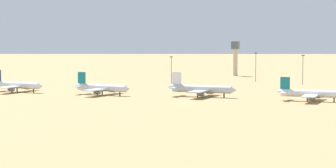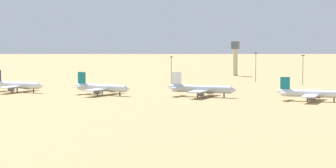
{
  "view_description": "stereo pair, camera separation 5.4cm",
  "coord_description": "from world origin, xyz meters",
  "px_view_note": "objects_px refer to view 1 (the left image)",
  "views": [
    {
      "loc": [
        89.45,
        -295.28,
        30.91
      ],
      "look_at": [
        -16.66,
        26.01,
        6.0
      ],
      "focal_mm": 75.38,
      "sensor_mm": 36.0,
      "label": 1
    },
    {
      "loc": [
        89.5,
        -295.26,
        30.91
      ],
      "look_at": [
        -16.66,
        26.01,
        6.0
      ],
      "focal_mm": 75.38,
      "sensor_mm": 36.0,
      "label": 2
    }
  ],
  "objects_px": {
    "parked_jet_white_3": "(201,89)",
    "control_tower": "(235,55)",
    "parked_jet_teal_2": "(101,88)",
    "light_pole_mid": "(256,65)",
    "parked_jet_teal_4": "(310,94)",
    "light_pole_east": "(171,68)",
    "light_pole_west": "(303,68)",
    "parked_jet_navy_1": "(16,85)"
  },
  "relations": [
    {
      "from": "parked_jet_white_3",
      "to": "control_tower",
      "type": "relative_size",
      "value": 1.45
    },
    {
      "from": "parked_jet_teal_2",
      "to": "light_pole_mid",
      "type": "relative_size",
      "value": 1.82
    },
    {
      "from": "control_tower",
      "to": "parked_jet_white_3",
      "type": "bearing_deg",
      "value": -82.74
    },
    {
      "from": "light_pole_mid",
      "to": "parked_jet_teal_2",
      "type": "bearing_deg",
      "value": -115.4
    },
    {
      "from": "parked_jet_teal_4",
      "to": "control_tower",
      "type": "xyz_separation_m",
      "value": [
        -73.53,
        172.11,
        11.25
      ]
    },
    {
      "from": "parked_jet_white_3",
      "to": "light_pole_east",
      "type": "height_order",
      "value": "light_pole_east"
    },
    {
      "from": "control_tower",
      "to": "light_pole_west",
      "type": "bearing_deg",
      "value": -51.32
    },
    {
      "from": "parked_jet_teal_2",
      "to": "control_tower",
      "type": "distance_m",
      "value": 175.01
    },
    {
      "from": "parked_jet_teal_2",
      "to": "light_pole_east",
      "type": "xyz_separation_m",
      "value": [
        8.7,
        84.89,
        5.76
      ]
    },
    {
      "from": "parked_jet_teal_4",
      "to": "light_pole_mid",
      "type": "relative_size",
      "value": 1.77
    },
    {
      "from": "parked_jet_teal_4",
      "to": "control_tower",
      "type": "bearing_deg",
      "value": 116.69
    },
    {
      "from": "parked_jet_white_3",
      "to": "light_pole_east",
      "type": "relative_size",
      "value": 2.16
    },
    {
      "from": "parked_jet_navy_1",
      "to": "parked_jet_white_3",
      "type": "distance_m",
      "value": 98.39
    },
    {
      "from": "parked_jet_navy_1",
      "to": "light_pole_east",
      "type": "xyz_separation_m",
      "value": [
        57.6,
        82.87,
        5.71
      ]
    },
    {
      "from": "parked_jet_teal_4",
      "to": "light_pole_west",
      "type": "relative_size",
      "value": 1.85
    },
    {
      "from": "control_tower",
      "to": "light_pole_mid",
      "type": "height_order",
      "value": "control_tower"
    },
    {
      "from": "parked_jet_teal_2",
      "to": "control_tower",
      "type": "relative_size",
      "value": 1.36
    },
    {
      "from": "parked_jet_navy_1",
      "to": "parked_jet_teal_2",
      "type": "relative_size",
      "value": 1.02
    },
    {
      "from": "parked_jet_teal_4",
      "to": "light_pole_mid",
      "type": "bearing_deg",
      "value": 116.07
    },
    {
      "from": "control_tower",
      "to": "light_pole_east",
      "type": "distance_m",
      "value": 89.78
    },
    {
      "from": "parked_jet_navy_1",
      "to": "light_pole_mid",
      "type": "distance_m",
      "value": 152.81
    },
    {
      "from": "parked_jet_navy_1",
      "to": "parked_jet_teal_4",
      "type": "bearing_deg",
      "value": 6.82
    },
    {
      "from": "light_pole_west",
      "to": "parked_jet_white_3",
      "type": "bearing_deg",
      "value": -110.47
    },
    {
      "from": "light_pole_west",
      "to": "light_pole_mid",
      "type": "xyz_separation_m",
      "value": [
        -30.75,
        13.22,
        0.4
      ]
    },
    {
      "from": "parked_jet_teal_4",
      "to": "light_pole_east",
      "type": "height_order",
      "value": "light_pole_east"
    },
    {
      "from": "parked_jet_navy_1",
      "to": "light_pole_mid",
      "type": "relative_size",
      "value": 1.86
    },
    {
      "from": "light_pole_west",
      "to": "light_pole_mid",
      "type": "bearing_deg",
      "value": 156.74
    },
    {
      "from": "light_pole_mid",
      "to": "light_pole_east",
      "type": "relative_size",
      "value": 1.12
    },
    {
      "from": "light_pole_mid",
      "to": "light_pole_west",
      "type": "bearing_deg",
      "value": -23.26
    },
    {
      "from": "control_tower",
      "to": "light_pole_mid",
      "type": "xyz_separation_m",
      "value": [
        26.19,
        -57.9,
        -4.37
      ]
    },
    {
      "from": "parked_jet_teal_2",
      "to": "light_pole_mid",
      "type": "bearing_deg",
      "value": 75.74
    },
    {
      "from": "parked_jet_navy_1",
      "to": "parked_jet_teal_2",
      "type": "xyz_separation_m",
      "value": [
        48.9,
        -2.03,
        -0.05
      ]
    },
    {
      "from": "control_tower",
      "to": "light_pole_west",
      "type": "distance_m",
      "value": 91.23
    },
    {
      "from": "light_pole_west",
      "to": "light_pole_east",
      "type": "height_order",
      "value": "light_pole_west"
    },
    {
      "from": "parked_jet_teal_2",
      "to": "light_pole_west",
      "type": "distance_m",
      "value": 132.42
    },
    {
      "from": "parked_jet_white_3",
      "to": "light_pole_west",
      "type": "height_order",
      "value": "light_pole_west"
    },
    {
      "from": "control_tower",
      "to": "light_pole_east",
      "type": "relative_size",
      "value": 1.5
    },
    {
      "from": "light_pole_west",
      "to": "light_pole_mid",
      "type": "relative_size",
      "value": 0.96
    },
    {
      "from": "parked_jet_white_3",
      "to": "control_tower",
      "type": "bearing_deg",
      "value": 100.9
    },
    {
      "from": "parked_jet_white_3",
      "to": "parked_jet_teal_4",
      "type": "height_order",
      "value": "parked_jet_white_3"
    },
    {
      "from": "parked_jet_teal_2",
      "to": "light_pole_west",
      "type": "relative_size",
      "value": 1.91
    },
    {
      "from": "light_pole_mid",
      "to": "light_pole_east",
      "type": "distance_m",
      "value": 54.41
    }
  ]
}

